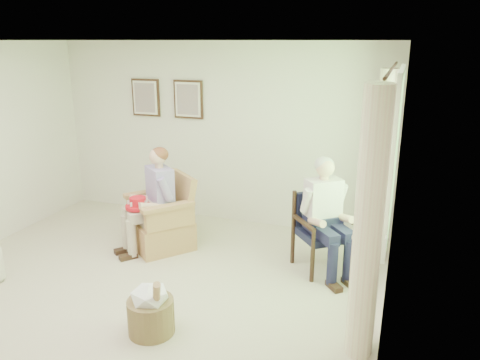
{
  "coord_description": "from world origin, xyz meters",
  "views": [
    {
      "loc": [
        2.53,
        -3.43,
        2.6
      ],
      "look_at": [
        0.79,
        1.45,
        1.05
      ],
      "focal_mm": 35.0,
      "sensor_mm": 36.0,
      "label": 1
    }
  ],
  "objects_px": {
    "wicker_armchair": "(162,224)",
    "red_hat": "(138,204)",
    "hatbox": "(151,309)",
    "wood_armchair": "(325,227)",
    "person_dark": "(324,209)",
    "person_wicker": "(155,194)"
  },
  "relations": [
    {
      "from": "wicker_armchair",
      "to": "hatbox",
      "type": "relative_size",
      "value": 1.51
    },
    {
      "from": "wood_armchair",
      "to": "hatbox",
      "type": "distance_m",
      "value": 2.27
    },
    {
      "from": "person_wicker",
      "to": "person_dark",
      "type": "relative_size",
      "value": 0.99
    },
    {
      "from": "red_hat",
      "to": "person_dark",
      "type": "bearing_deg",
      "value": 6.88
    },
    {
      "from": "wicker_armchair",
      "to": "hatbox",
      "type": "bearing_deg",
      "value": -25.07
    },
    {
      "from": "wicker_armchair",
      "to": "person_dark",
      "type": "height_order",
      "value": "person_dark"
    },
    {
      "from": "wicker_armchair",
      "to": "person_wicker",
      "type": "distance_m",
      "value": 0.47
    },
    {
      "from": "wicker_armchair",
      "to": "hatbox",
      "type": "distance_m",
      "value": 1.92
    },
    {
      "from": "wicker_armchair",
      "to": "wood_armchair",
      "type": "bearing_deg",
      "value": 43.33
    },
    {
      "from": "wicker_armchair",
      "to": "red_hat",
      "type": "distance_m",
      "value": 0.48
    },
    {
      "from": "hatbox",
      "to": "person_dark",
      "type": "bearing_deg",
      "value": 53.99
    },
    {
      "from": "person_wicker",
      "to": "person_dark",
      "type": "height_order",
      "value": "person_dark"
    },
    {
      "from": "wood_armchair",
      "to": "red_hat",
      "type": "distance_m",
      "value": 2.3
    },
    {
      "from": "wood_armchair",
      "to": "person_dark",
      "type": "xyz_separation_m",
      "value": [
        0.0,
        -0.15,
        0.28
      ]
    },
    {
      "from": "person_dark",
      "to": "red_hat",
      "type": "xyz_separation_m",
      "value": [
        -2.25,
        -0.27,
        -0.11
      ]
    },
    {
      "from": "wood_armchair",
      "to": "person_dark",
      "type": "relative_size",
      "value": 0.67
    },
    {
      "from": "wicker_armchair",
      "to": "hatbox",
      "type": "xyz_separation_m",
      "value": [
        0.83,
        -1.74,
        -0.06
      ]
    },
    {
      "from": "wicker_armchair",
      "to": "red_hat",
      "type": "height_order",
      "value": "wicker_armchair"
    },
    {
      "from": "person_wicker",
      "to": "wicker_armchair",
      "type": "bearing_deg",
      "value": 129.4
    },
    {
      "from": "wicker_armchair",
      "to": "person_wicker",
      "type": "relative_size",
      "value": 0.73
    },
    {
      "from": "wicker_armchair",
      "to": "red_hat",
      "type": "xyz_separation_m",
      "value": [
        -0.17,
        -0.28,
        0.35
      ]
    },
    {
      "from": "wood_armchair",
      "to": "person_wicker",
      "type": "height_order",
      "value": "person_wicker"
    }
  ]
}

